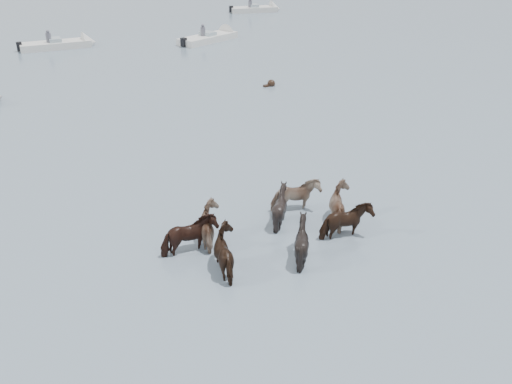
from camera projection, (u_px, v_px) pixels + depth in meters
ground at (294, 242)px, 16.58m from camera, size 400.00×400.00×0.00m
pony_herd at (276, 225)px, 16.60m from camera, size 6.27×3.51×1.38m
swimming_pony at (271, 84)px, 31.53m from camera, size 0.72×0.44×0.44m
motorboat_c at (66, 44)px, 40.50m from camera, size 5.48×2.56×1.92m
motorboat_d at (215, 37)px, 42.85m from camera, size 5.65×2.88×1.92m
motorboat_e at (261, 9)px, 55.22m from camera, size 5.16×3.23×1.92m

